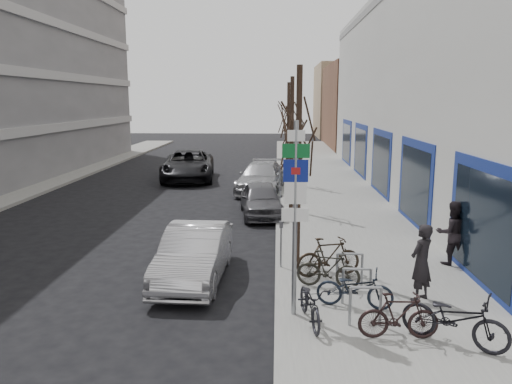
# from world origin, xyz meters

# --- Properties ---
(ground) EXTENTS (120.00, 120.00, 0.00)m
(ground) POSITION_xyz_m (0.00, 0.00, 0.00)
(ground) COLOR black
(ground) RESTS_ON ground
(sidewalk_east) EXTENTS (5.00, 70.00, 0.15)m
(sidewalk_east) POSITION_xyz_m (4.50, 10.00, 0.07)
(sidewalk_east) COLOR slate
(sidewalk_east) RESTS_ON ground
(brick_building_far) EXTENTS (12.00, 14.00, 8.00)m
(brick_building_far) POSITION_xyz_m (13.00, 40.00, 4.00)
(brick_building_far) COLOR brown
(brick_building_far) RESTS_ON ground
(tan_building_far) EXTENTS (13.00, 12.00, 9.00)m
(tan_building_far) POSITION_xyz_m (13.50, 55.00, 4.50)
(tan_building_far) COLOR #937A5B
(tan_building_far) RESTS_ON ground
(highway_sign_pole) EXTENTS (0.55, 0.10, 4.20)m
(highway_sign_pole) POSITION_xyz_m (2.40, -0.01, 2.46)
(highway_sign_pole) COLOR gray
(highway_sign_pole) RESTS_ON ground
(bike_rack) EXTENTS (0.66, 2.26, 0.83)m
(bike_rack) POSITION_xyz_m (3.80, 0.60, 0.66)
(bike_rack) COLOR gray
(bike_rack) RESTS_ON sidewalk_east
(tree_near) EXTENTS (1.80, 1.80, 5.50)m
(tree_near) POSITION_xyz_m (2.60, 3.50, 4.10)
(tree_near) COLOR black
(tree_near) RESTS_ON ground
(tree_mid) EXTENTS (1.80, 1.80, 5.50)m
(tree_mid) POSITION_xyz_m (2.60, 10.00, 4.10)
(tree_mid) COLOR black
(tree_mid) RESTS_ON ground
(tree_far) EXTENTS (1.80, 1.80, 5.50)m
(tree_far) POSITION_xyz_m (2.60, 16.50, 4.10)
(tree_far) COLOR black
(tree_far) RESTS_ON ground
(meter_front) EXTENTS (0.10, 0.08, 1.27)m
(meter_front) POSITION_xyz_m (2.15, 3.00, 0.92)
(meter_front) COLOR gray
(meter_front) RESTS_ON sidewalk_east
(meter_mid) EXTENTS (0.10, 0.08, 1.27)m
(meter_mid) POSITION_xyz_m (2.15, 8.50, 0.92)
(meter_mid) COLOR gray
(meter_mid) RESTS_ON sidewalk_east
(meter_back) EXTENTS (0.10, 0.08, 1.27)m
(meter_back) POSITION_xyz_m (2.15, 14.00, 0.92)
(meter_back) COLOR gray
(meter_back) RESTS_ON sidewalk_east
(bike_near_left) EXTENTS (0.75, 1.69, 1.00)m
(bike_near_left) POSITION_xyz_m (2.72, -0.42, 0.65)
(bike_near_left) COLOR black
(bike_near_left) RESTS_ON sidewalk_east
(bike_near_right) EXTENTS (1.54, 0.48, 0.93)m
(bike_near_right) POSITION_xyz_m (4.33, -1.03, 0.61)
(bike_near_right) COLOR black
(bike_near_right) RESTS_ON sidewalk_east
(bike_mid_curb) EXTENTS (1.72, 0.85, 1.01)m
(bike_mid_curb) POSITION_xyz_m (3.73, 0.40, 0.66)
(bike_mid_curb) COLOR black
(bike_mid_curb) RESTS_ON sidewalk_east
(bike_mid_inner) EXTENTS (1.60, 0.77, 0.94)m
(bike_mid_inner) POSITION_xyz_m (3.27, 1.55, 0.62)
(bike_mid_inner) COLOR black
(bike_mid_inner) RESTS_ON sidewalk_east
(bike_far_curb) EXTENTS (1.95, 1.54, 1.18)m
(bike_far_curb) POSITION_xyz_m (5.30, -1.21, 0.74)
(bike_far_curb) COLOR black
(bike_far_curb) RESTS_ON sidewalk_east
(bike_far_inner) EXTENTS (1.79, 0.96, 1.04)m
(bike_far_inner) POSITION_xyz_m (3.35, 2.35, 0.67)
(bike_far_inner) COLOR black
(bike_far_inner) RESTS_ON sidewalk_east
(parked_car_front) EXTENTS (1.62, 4.29, 1.40)m
(parked_car_front) POSITION_xyz_m (-0.08, 2.32, 0.70)
(parked_car_front) COLOR #B5B5BB
(parked_car_front) RESTS_ON ground
(parked_car_mid) EXTENTS (2.05, 4.09, 1.34)m
(parked_car_mid) POSITION_xyz_m (1.40, 9.68, 0.67)
(parked_car_mid) COLOR #525257
(parked_car_mid) RESTS_ON ground
(parked_car_back) EXTENTS (2.74, 5.34, 1.48)m
(parked_car_back) POSITION_xyz_m (1.24, 14.99, 0.74)
(parked_car_back) COLOR #95969A
(parked_car_back) RESTS_ON ground
(lane_car) EXTENTS (3.51, 6.46, 1.72)m
(lane_car) POSITION_xyz_m (-3.14, 18.71, 0.86)
(lane_car) COLOR black
(lane_car) RESTS_ON ground
(pedestrian_near) EXTENTS (0.76, 0.74, 1.76)m
(pedestrian_near) POSITION_xyz_m (5.26, 0.87, 1.03)
(pedestrian_near) COLOR black
(pedestrian_near) RESTS_ON sidewalk_east
(pedestrian_far) EXTENTS (0.69, 0.49, 1.79)m
(pedestrian_far) POSITION_xyz_m (6.80, 3.46, 1.04)
(pedestrian_far) COLOR black
(pedestrian_far) RESTS_ON sidewalk_east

